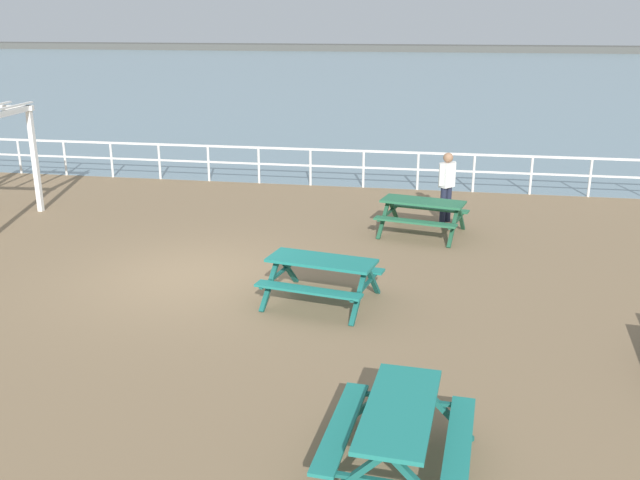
% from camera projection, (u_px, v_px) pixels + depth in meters
% --- Properties ---
extents(ground_plane, '(30.00, 24.00, 0.20)m').
position_uv_depth(ground_plane, '(192.00, 281.00, 13.11)').
color(ground_plane, '#846B4C').
extents(sea_band, '(142.00, 90.00, 0.01)m').
position_uv_depth(sea_band, '(398.00, 72.00, 62.54)').
color(sea_band, gray).
rests_on(sea_band, ground).
extents(distant_shoreline, '(142.00, 6.00, 1.80)m').
position_uv_depth(distant_shoreline, '(420.00, 51.00, 102.86)').
color(distant_shoreline, '#4C4C47').
rests_on(distant_shoreline, ground).
extents(seaward_railing, '(23.07, 0.07, 1.08)m').
position_uv_depth(seaward_railing, '(284.00, 159.00, 20.13)').
color(seaward_railing, white).
rests_on(seaward_railing, ground).
extents(picnic_table_near_left, '(2.05, 1.82, 0.80)m').
position_uv_depth(picnic_table_near_left, '(322.00, 270.00, 11.71)').
color(picnic_table_near_left, '#1E7A70').
rests_on(picnic_table_near_left, ground).
extents(picnic_table_mid_centre, '(1.66, 1.90, 0.80)m').
position_uv_depth(picnic_table_mid_centre, '(399.00, 423.00, 7.28)').
color(picnic_table_mid_centre, '#1E7A70').
rests_on(picnic_table_mid_centre, ground).
extents(picnic_table_far_left, '(2.08, 1.86, 0.80)m').
position_uv_depth(picnic_table_far_left, '(423.00, 209.00, 15.46)').
color(picnic_table_far_left, '#286B47').
rests_on(picnic_table_far_left, ground).
extents(visitor, '(0.39, 0.42, 1.66)m').
position_uv_depth(visitor, '(447.00, 183.00, 16.29)').
color(visitor, '#1E2338').
rests_on(visitor, ground).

